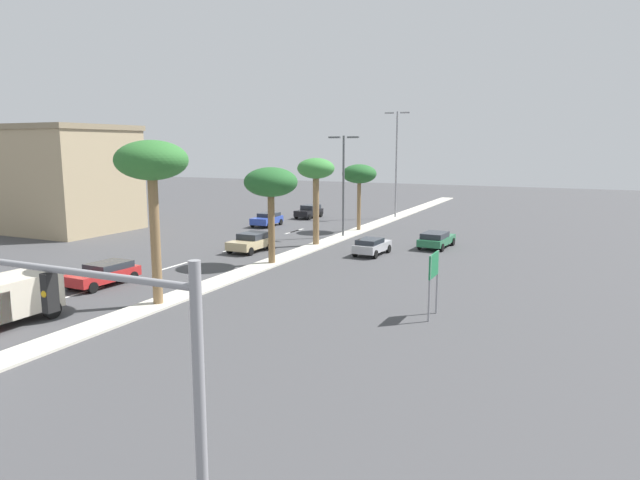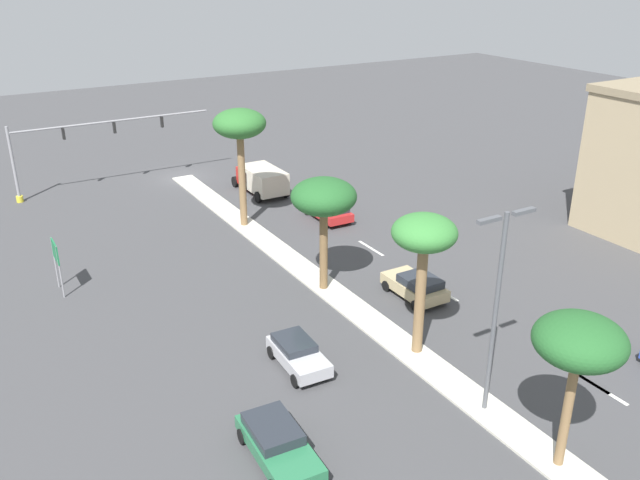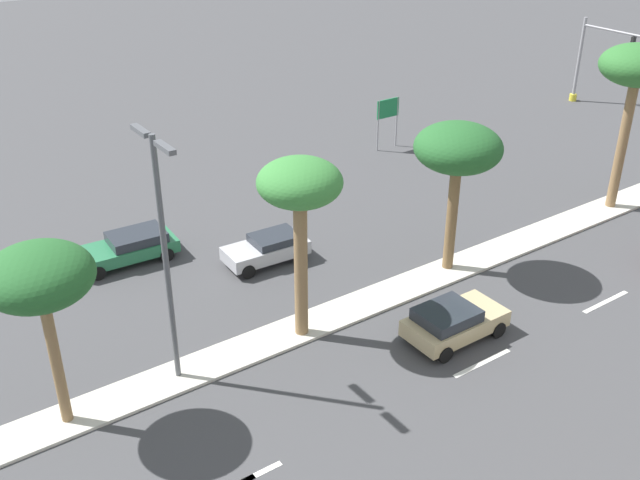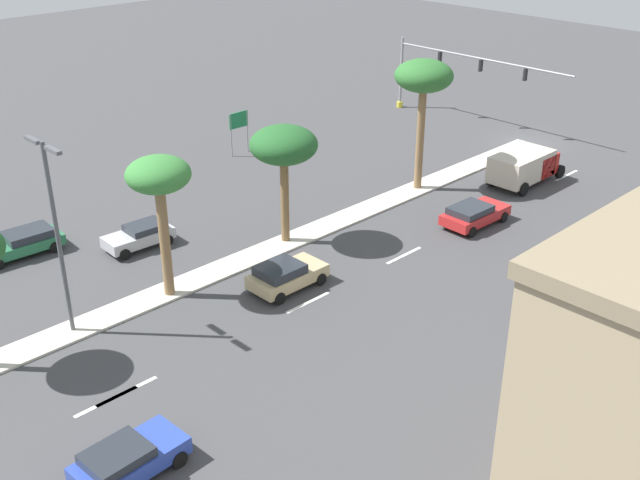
# 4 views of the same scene
# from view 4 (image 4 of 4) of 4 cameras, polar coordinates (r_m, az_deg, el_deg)

# --- Properties ---
(ground_plane) EXTENTS (160.00, 160.00, 0.00)m
(ground_plane) POSITION_cam_4_polar(r_m,az_deg,el_deg) (40.09, -9.19, -3.02)
(ground_plane) COLOR #424244
(median_curb) EXTENTS (1.80, 80.20, 0.12)m
(median_curb) POSITION_cam_4_polar(r_m,az_deg,el_deg) (36.55, -20.65, -7.52)
(median_curb) COLOR beige
(median_curb) RESTS_ON ground
(lane_stripe_right) EXTENTS (0.20, 2.80, 0.01)m
(lane_stripe_right) POSITION_cam_4_polar(r_m,az_deg,el_deg) (55.80, 17.79, 4.57)
(lane_stripe_right) COLOR silver
(lane_stripe_right) RESTS_ON ground
(lane_stripe_near) EXTENTS (0.20, 2.80, 0.01)m
(lane_stripe_near) POSITION_cam_4_polar(r_m,az_deg,el_deg) (48.09, 12.20, 1.82)
(lane_stripe_near) COLOR silver
(lane_stripe_near) RESTS_ON ground
(lane_stripe_mid) EXTENTS (0.20, 2.80, 0.01)m
(lane_stripe_mid) POSITION_cam_4_polar(r_m,az_deg,el_deg) (42.38, 6.24, -1.13)
(lane_stripe_mid) COLOR silver
(lane_stripe_mid) RESTS_ON ground
(lane_stripe_leading) EXTENTS (0.20, 2.80, 0.01)m
(lane_stripe_leading) POSITION_cam_4_polar(r_m,az_deg,el_deg) (37.70, -0.91, -4.65)
(lane_stripe_leading) COLOR silver
(lane_stripe_leading) RESTS_ON ground
(lane_stripe_front) EXTENTS (0.20, 2.80, 0.01)m
(lane_stripe_front) POSITION_cam_4_polar(r_m,az_deg,el_deg) (32.78, -14.11, -10.82)
(lane_stripe_front) COLOR silver
(lane_stripe_front) RESTS_ON ground
(lane_stripe_rear) EXTENTS (0.20, 2.80, 0.01)m
(lane_stripe_rear) POSITION_cam_4_polar(r_m,az_deg,el_deg) (32.45, -15.54, -11.45)
(lane_stripe_rear) COLOR silver
(lane_stripe_rear) RESTS_ON ground
(traffic_signal_gantry) EXTENTS (16.40, 0.53, 6.11)m
(traffic_signal_gantry) POSITION_cam_4_polar(r_m,az_deg,el_deg) (65.65, 9.10, 12.27)
(traffic_signal_gantry) COLOR gray
(traffic_signal_gantry) RESTS_ON ground
(directional_road_sign) EXTENTS (0.10, 1.66, 3.18)m
(directional_road_sign) POSITION_cam_4_polar(r_m,az_deg,el_deg) (56.87, -6.04, 8.55)
(directional_road_sign) COLOR gray
(directional_road_sign) RESTS_ON ground
(palm_tree_near) EXTENTS (3.67, 3.67, 8.42)m
(palm_tree_near) POSITION_cam_4_polar(r_m,az_deg,el_deg) (49.04, 7.68, 11.69)
(palm_tree_near) COLOR olive
(palm_tree_near) RESTS_ON median_curb
(palm_tree_rear) EXTENTS (3.71, 3.71, 6.68)m
(palm_tree_rear) POSITION_cam_4_polar(r_m,az_deg,el_deg) (41.54, -2.71, 6.91)
(palm_tree_rear) COLOR brown
(palm_tree_rear) RESTS_ON median_curb
(palm_tree_far) EXTENTS (3.06, 3.06, 7.14)m
(palm_tree_far) POSITION_cam_4_polar(r_m,az_deg,el_deg) (36.43, -11.85, 4.35)
(palm_tree_far) COLOR olive
(palm_tree_far) RESTS_ON median_curb
(street_lamp_right) EXTENTS (2.90, 0.24, 9.01)m
(street_lamp_right) POSITION_cam_4_polar(r_m,az_deg,el_deg) (34.76, -18.99, 1.16)
(street_lamp_right) COLOR #515459
(street_lamp_right) RESTS_ON median_curb
(sedan_red_leading) EXTENTS (2.23, 4.45, 1.31)m
(sedan_red_leading) POSITION_cam_4_polar(r_m,az_deg,el_deg) (46.32, 11.34, 1.92)
(sedan_red_leading) COLOR red
(sedan_red_leading) RESTS_ON ground
(sedan_blue_rear) EXTENTS (2.19, 4.01, 1.34)m
(sedan_blue_rear) POSITION_cam_4_polar(r_m,az_deg,el_deg) (28.46, -14.05, -15.48)
(sedan_blue_rear) COLOR #2D47AD
(sedan_blue_rear) RESTS_ON ground
(sedan_green_near) EXTENTS (2.25, 4.62, 1.32)m
(sedan_green_near) POSITION_cam_4_polar(r_m,az_deg,el_deg) (44.99, -21.22, -0.17)
(sedan_green_near) COLOR #287047
(sedan_green_near) RESTS_ON ground
(sedan_silver_mid) EXTENTS (2.01, 3.89, 1.29)m
(sedan_silver_mid) POSITION_cam_4_polar(r_m,az_deg,el_deg) (43.92, -13.19, 0.34)
(sedan_silver_mid) COLOR #B2B2B7
(sedan_silver_mid) RESTS_ON ground
(sedan_tan_outboard) EXTENTS (2.11, 3.99, 1.43)m
(sedan_tan_outboard) POSITION_cam_4_polar(r_m,az_deg,el_deg) (38.60, -2.55, -2.59)
(sedan_tan_outboard) COLOR tan
(sedan_tan_outboard) RESTS_ON ground
(box_truck) EXTENTS (2.71, 5.79, 2.19)m
(box_truck) POSITION_cam_4_polar(r_m,az_deg,el_deg) (53.24, 14.94, 5.37)
(box_truck) COLOR #B21E19
(box_truck) RESTS_ON ground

